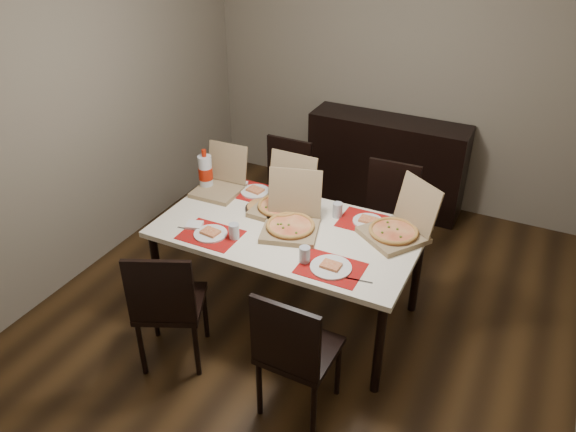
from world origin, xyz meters
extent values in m
cube|color=#3C2612|center=(0.00, 0.00, -0.01)|extent=(3.80, 4.00, 0.02)
cube|color=gray|center=(0.00, 2.01, 1.30)|extent=(3.80, 0.02, 2.60)
cube|color=gray|center=(-1.91, 0.00, 1.30)|extent=(0.02, 4.00, 2.60)
cube|color=black|center=(0.00, 1.78, 0.45)|extent=(1.50, 0.40, 0.90)
cube|color=white|center=(-0.12, -0.13, 0.73)|extent=(1.80, 1.00, 0.04)
cylinder|color=black|center=(-0.96, -0.57, 0.35)|extent=(0.06, 0.06, 0.71)
cylinder|color=black|center=(0.72, -0.57, 0.35)|extent=(0.06, 0.06, 0.71)
cylinder|color=black|center=(-0.96, 0.31, 0.35)|extent=(0.06, 0.06, 0.71)
cylinder|color=black|center=(0.72, 0.31, 0.35)|extent=(0.06, 0.06, 0.71)
cube|color=black|center=(-0.62, -0.87, 0.45)|extent=(0.56, 0.56, 0.04)
cube|color=black|center=(-0.54, -1.04, 0.70)|extent=(0.39, 0.20, 0.46)
cylinder|color=black|center=(-0.71, -1.11, 0.21)|extent=(0.04, 0.04, 0.43)
cylinder|color=black|center=(-0.38, -0.96, 0.21)|extent=(0.04, 0.04, 0.43)
cylinder|color=black|center=(-0.86, -0.78, 0.21)|extent=(0.04, 0.04, 0.43)
cylinder|color=black|center=(-0.53, -0.63, 0.21)|extent=(0.04, 0.04, 0.43)
cube|color=black|center=(0.32, -0.88, 0.45)|extent=(0.43, 0.43, 0.04)
cube|color=black|center=(0.32, -1.07, 0.70)|extent=(0.42, 0.04, 0.46)
cylinder|color=black|center=(0.14, -1.05, 0.21)|extent=(0.04, 0.04, 0.43)
cylinder|color=black|center=(0.50, -1.06, 0.21)|extent=(0.04, 0.04, 0.43)
cylinder|color=black|center=(0.15, -0.70, 0.21)|extent=(0.04, 0.04, 0.43)
cylinder|color=black|center=(0.51, -0.70, 0.21)|extent=(0.04, 0.04, 0.43)
cube|color=black|center=(-0.62, 0.70, 0.45)|extent=(0.42, 0.42, 0.04)
cube|color=black|center=(-0.62, 0.89, 0.70)|extent=(0.42, 0.03, 0.46)
cylinder|color=black|center=(-0.44, 0.88, 0.21)|extent=(0.04, 0.04, 0.43)
cylinder|color=black|center=(-0.80, 0.89, 0.21)|extent=(0.04, 0.04, 0.43)
cylinder|color=black|center=(-0.44, 0.52, 0.21)|extent=(0.04, 0.04, 0.43)
cylinder|color=black|center=(-0.80, 0.53, 0.21)|extent=(0.04, 0.04, 0.43)
cube|color=black|center=(0.34, 0.66, 0.45)|extent=(0.44, 0.44, 0.04)
cube|color=black|center=(0.33, 0.85, 0.70)|extent=(0.42, 0.05, 0.46)
cylinder|color=black|center=(0.51, 0.85, 0.21)|extent=(0.04, 0.04, 0.43)
cylinder|color=black|center=(0.15, 0.84, 0.21)|extent=(0.04, 0.04, 0.43)
cylinder|color=black|center=(0.53, 0.49, 0.21)|extent=(0.04, 0.04, 0.43)
cylinder|color=black|center=(0.17, 0.48, 0.21)|extent=(0.04, 0.04, 0.43)
cube|color=#AF0C0B|center=(-0.56, -0.44, 0.75)|extent=(0.40, 0.30, 0.00)
cylinder|color=white|center=(-0.56, -0.44, 0.76)|extent=(0.23, 0.23, 0.01)
cube|color=#F4CE7A|center=(-0.56, -0.44, 0.78)|extent=(0.13, 0.10, 0.02)
cylinder|color=#B0B3BC|center=(-0.39, -0.40, 0.81)|extent=(0.07, 0.07, 0.11)
cube|color=#B2B2B7|center=(-0.72, -0.45, 0.75)|extent=(0.20, 0.04, 0.00)
cube|color=white|center=(-0.72, -0.40, 0.76)|extent=(0.13, 0.13, 0.02)
cube|color=#AF0C0B|center=(0.32, -0.43, 0.75)|extent=(0.40, 0.30, 0.00)
cylinder|color=white|center=(0.32, -0.43, 0.76)|extent=(0.26, 0.26, 0.01)
cube|color=#F4CE7A|center=(0.32, -0.43, 0.78)|extent=(0.12, 0.09, 0.02)
cylinder|color=#B0B3BC|center=(0.14, -0.44, 0.81)|extent=(0.07, 0.07, 0.11)
cube|color=#B2B2B7|center=(0.51, -0.47, 0.75)|extent=(0.20, 0.04, 0.00)
cube|color=#AF0C0B|center=(-0.58, 0.22, 0.75)|extent=(0.40, 0.30, 0.00)
cylinder|color=white|center=(-0.58, 0.22, 0.76)|extent=(0.23, 0.23, 0.01)
cube|color=#F4CE7A|center=(-0.58, 0.22, 0.78)|extent=(0.13, 0.11, 0.02)
cylinder|color=#B0B3BC|center=(-0.40, 0.17, 0.81)|extent=(0.07, 0.07, 0.11)
cube|color=#B2B2B7|center=(-0.71, 0.19, 0.75)|extent=(0.20, 0.04, 0.00)
cube|color=white|center=(-0.74, 0.26, 0.76)|extent=(0.13, 0.13, 0.02)
cube|color=#AF0C0B|center=(0.35, 0.19, 0.75)|extent=(0.40, 0.30, 0.00)
cylinder|color=white|center=(0.35, 0.19, 0.76)|extent=(0.22, 0.22, 0.01)
cube|color=#F4CE7A|center=(0.35, 0.19, 0.78)|extent=(0.12, 0.09, 0.02)
cylinder|color=#B0B3BC|center=(0.12, 0.17, 0.81)|extent=(0.07, 0.07, 0.11)
cube|color=#B2B2B7|center=(0.49, 0.20, 0.75)|extent=(0.20, 0.04, 0.00)
cube|color=white|center=(-0.14, -0.16, 0.76)|extent=(0.14, 0.14, 0.02)
cube|color=#907653|center=(-0.09, -0.16, 0.77)|extent=(0.46, 0.46, 0.04)
cube|color=#907653|center=(-0.14, 0.02, 0.96)|extent=(0.38, 0.18, 0.34)
cylinder|color=#F4CE7A|center=(-0.09, -0.16, 0.80)|extent=(0.40, 0.40, 0.02)
cube|color=#907653|center=(0.56, 0.08, 0.77)|extent=(0.52, 0.52, 0.04)
cube|color=#907653|center=(0.67, 0.23, 0.96)|extent=(0.35, 0.28, 0.33)
cylinder|color=#F4CE7A|center=(0.56, 0.08, 0.80)|extent=(0.44, 0.44, 0.02)
cube|color=#907653|center=(-0.84, 0.09, 0.77)|extent=(0.34, 0.34, 0.03)
cube|color=#907653|center=(-0.84, 0.26, 0.94)|extent=(0.34, 0.08, 0.30)
cube|color=#907653|center=(-0.27, 0.05, 0.77)|extent=(0.38, 0.38, 0.04)
cube|color=#907653|center=(-0.27, 0.24, 0.96)|extent=(0.37, 0.09, 0.34)
cylinder|color=#F4CE7A|center=(-0.27, 0.05, 0.80)|extent=(0.33, 0.33, 0.02)
cylinder|color=black|center=(-0.41, 0.02, 0.76)|extent=(0.27, 0.27, 0.01)
cylinder|color=tan|center=(-0.41, 0.02, 0.77)|extent=(0.23, 0.23, 0.02)
imported|color=white|center=(-0.05, 0.04, 0.76)|extent=(0.11, 0.11, 0.03)
cylinder|color=silver|center=(-0.96, 0.11, 0.89)|extent=(0.11, 0.11, 0.28)
cylinder|color=#AC1C07|center=(-0.96, 0.11, 0.88)|extent=(0.11, 0.11, 0.10)
cylinder|color=#AC1C07|center=(-0.96, 0.11, 1.05)|extent=(0.04, 0.04, 0.05)
camera|label=1|loc=(1.33, -3.08, 2.84)|focal=35.00mm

